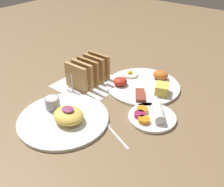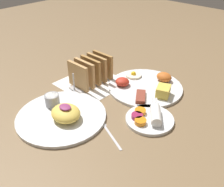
{
  "view_description": "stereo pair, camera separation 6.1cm",
  "coord_description": "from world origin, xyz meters",
  "px_view_note": "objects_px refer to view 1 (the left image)",
  "views": [
    {
      "loc": [
        0.45,
        -0.57,
        0.49
      ],
      "look_at": [
        0.0,
        0.0,
        0.03
      ],
      "focal_mm": 40.0,
      "sensor_mm": 36.0,
      "label": 1
    },
    {
      "loc": [
        0.49,
        -0.53,
        0.49
      ],
      "look_at": [
        0.0,
        0.0,
        0.03
      ],
      "focal_mm": 40.0,
      "sensor_mm": 36.0,
      "label": 2
    }
  ],
  "objects_px": {
    "toast_rack": "(88,72)",
    "plate_condiments": "(152,116)",
    "plate_foreground": "(64,116)",
    "plate_breakfast": "(144,84)"
  },
  "relations": [
    {
      "from": "plate_condiments",
      "to": "toast_rack",
      "type": "relative_size",
      "value": 0.92
    },
    {
      "from": "plate_breakfast",
      "to": "plate_foreground",
      "type": "xyz_separation_m",
      "value": [
        -0.09,
        -0.33,
        0.0
      ]
    },
    {
      "from": "toast_rack",
      "to": "plate_foreground",
      "type": "bearing_deg",
      "value": -66.93
    },
    {
      "from": "plate_breakfast",
      "to": "toast_rack",
      "type": "distance_m",
      "value": 0.22
    },
    {
      "from": "toast_rack",
      "to": "plate_condiments",
      "type": "bearing_deg",
      "value": -7.49
    },
    {
      "from": "plate_condiments",
      "to": "plate_foreground",
      "type": "relative_size",
      "value": 0.58
    },
    {
      "from": "plate_condiments",
      "to": "toast_rack",
      "type": "height_order",
      "value": "toast_rack"
    },
    {
      "from": "plate_breakfast",
      "to": "plate_foreground",
      "type": "bearing_deg",
      "value": -105.16
    },
    {
      "from": "plate_foreground",
      "to": "toast_rack",
      "type": "height_order",
      "value": "toast_rack"
    },
    {
      "from": "plate_foreground",
      "to": "plate_breakfast",
      "type": "bearing_deg",
      "value": 74.84
    }
  ]
}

